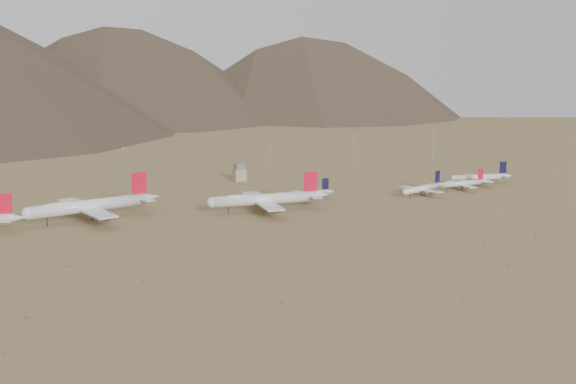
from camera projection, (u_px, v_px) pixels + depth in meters
name	position (u px, v px, depth m)	size (l,w,h in m)	color
ground	(271.00, 220.00, 432.84)	(3000.00, 3000.00, 0.00)	#A27E54
mountain_ridge	(25.00, 3.00, 1202.85)	(4400.00, 1000.00, 300.00)	#4B3B2D
widebody_centre	(89.00, 206.00, 429.98)	(77.82, 60.85, 23.33)	silver
widebody_east	(265.00, 199.00, 451.29)	(71.77, 55.75, 21.39)	silver
narrowbody_a	(304.00, 194.00, 484.06)	(38.59, 27.89, 12.75)	silver
narrowbody_b	(423.00, 188.00, 500.00)	(40.05, 29.86, 13.74)	silver
narrowbody_c	(463.00, 183.00, 518.21)	(38.96, 27.80, 12.86)	silver
narrowbody_d	(481.00, 177.00, 537.85)	(44.43, 32.56, 14.83)	silver
control_tower	(239.00, 173.00, 550.93)	(8.00, 8.00, 12.00)	tan
mast_west	(124.00, 165.00, 530.02)	(2.00, 0.60, 25.70)	gray
mast_centre	(270.00, 160.00, 549.80)	(2.00, 0.60, 25.70)	gray
mast_east	(353.00, 150.00, 602.38)	(2.00, 0.60, 25.70)	gray
mast_far_east	(433.00, 145.00, 630.36)	(2.00, 0.60, 25.70)	gray
desert_scrub	(337.00, 251.00, 367.60)	(423.08, 158.34, 0.96)	brown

